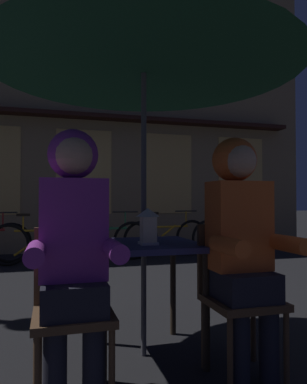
{
  "coord_description": "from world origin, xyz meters",
  "views": [
    {
      "loc": [
        -0.59,
        -2.35,
        1.02
      ],
      "look_at": [
        0.0,
        -0.24,
        1.07
      ],
      "focal_mm": 34.13,
      "sensor_mm": 36.0,
      "label": 1
    }
  ],
  "objects_px": {
    "bicycle_furthest": "(228,236)",
    "chair_left": "(73,301)",
    "chair_right": "(236,289)",
    "person_right_hooded": "(241,230)",
    "lantern": "(148,225)",
    "bicycle_fifth": "(167,238)",
    "patio_umbrella": "(144,45)",
    "bicycle_third": "(42,243)",
    "cafe_table": "(144,258)",
    "bicycle_fourth": "(102,240)",
    "person_left_hooded": "(74,234)"
  },
  "relations": [
    {
      "from": "lantern",
      "to": "bicycle_third",
      "type": "relative_size",
      "value": 0.14
    },
    {
      "from": "chair_left",
      "to": "bicycle_fifth",
      "type": "bearing_deg",
      "value": 66.12
    },
    {
      "from": "chair_right",
      "to": "person_left_hooded",
      "type": "xyz_separation_m",
      "value": [
        -0.96,
        -0.06,
        0.36
      ]
    },
    {
      "from": "patio_umbrella",
      "to": "bicycle_third",
      "type": "xyz_separation_m",
      "value": [
        -0.73,
        3.75,
        -1.71
      ]
    },
    {
      "from": "chair_right",
      "to": "bicycle_furthest",
      "type": "relative_size",
      "value": 0.53
    },
    {
      "from": "patio_umbrella",
      "to": "bicycle_third",
      "type": "distance_m",
      "value": 4.18
    },
    {
      "from": "patio_umbrella",
      "to": "chair_right",
      "type": "height_order",
      "value": "patio_umbrella"
    },
    {
      "from": "bicycle_fourth",
      "to": "person_right_hooded",
      "type": "bearing_deg",
      "value": -86.94
    },
    {
      "from": "patio_umbrella",
      "to": "chair_right",
      "type": "bearing_deg",
      "value": -37.55
    },
    {
      "from": "person_left_hooded",
      "to": "bicycle_fourth",
      "type": "height_order",
      "value": "person_left_hooded"
    },
    {
      "from": "cafe_table",
      "to": "bicycle_fourth",
      "type": "bearing_deg",
      "value": 86.27
    },
    {
      "from": "person_left_hooded",
      "to": "bicycle_furthest",
      "type": "relative_size",
      "value": 0.85
    },
    {
      "from": "bicycle_third",
      "to": "chair_right",
      "type": "bearing_deg",
      "value": -73.62
    },
    {
      "from": "chair_left",
      "to": "bicycle_furthest",
      "type": "xyz_separation_m",
      "value": [
        3.14,
        4.35,
        -0.14
      ]
    },
    {
      "from": "cafe_table",
      "to": "bicycle_third",
      "type": "relative_size",
      "value": 0.44
    },
    {
      "from": "person_right_hooded",
      "to": "bicycle_fifth",
      "type": "bearing_deg",
      "value": 77.65
    },
    {
      "from": "chair_left",
      "to": "person_right_hooded",
      "type": "bearing_deg",
      "value": -3.39
    },
    {
      "from": "cafe_table",
      "to": "patio_umbrella",
      "type": "height_order",
      "value": "patio_umbrella"
    },
    {
      "from": "lantern",
      "to": "chair_left",
      "type": "xyz_separation_m",
      "value": [
        -0.48,
        -0.25,
        -0.37
      ]
    },
    {
      "from": "patio_umbrella",
      "to": "chair_right",
      "type": "xyz_separation_m",
      "value": [
        0.48,
        -0.37,
        -1.57
      ]
    },
    {
      "from": "patio_umbrella",
      "to": "bicycle_fourth",
      "type": "distance_m",
      "value": 4.22
    },
    {
      "from": "chair_left",
      "to": "cafe_table",
      "type": "bearing_deg",
      "value": 37.55
    },
    {
      "from": "patio_umbrella",
      "to": "bicycle_fourth",
      "type": "bearing_deg",
      "value": 86.27
    },
    {
      "from": "bicycle_third",
      "to": "person_right_hooded",
      "type": "bearing_deg",
      "value": -73.83
    },
    {
      "from": "person_left_hooded",
      "to": "bicycle_fifth",
      "type": "xyz_separation_m",
      "value": [
        1.92,
        4.4,
        -0.5
      ]
    },
    {
      "from": "patio_umbrella",
      "to": "lantern",
      "type": "relative_size",
      "value": 10.0
    },
    {
      "from": "bicycle_furthest",
      "to": "chair_left",
      "type": "bearing_deg",
      "value": -125.82
    },
    {
      "from": "person_left_hooded",
      "to": "bicycle_fifth",
      "type": "height_order",
      "value": "person_left_hooded"
    },
    {
      "from": "bicycle_fifth",
      "to": "person_right_hooded",
      "type": "bearing_deg",
      "value": -102.35
    },
    {
      "from": "chair_right",
      "to": "bicycle_furthest",
      "type": "distance_m",
      "value": 4.87
    },
    {
      "from": "lantern",
      "to": "chair_left",
      "type": "height_order",
      "value": "lantern"
    },
    {
      "from": "bicycle_third",
      "to": "cafe_table",
      "type": "bearing_deg",
      "value": -78.98
    },
    {
      "from": "bicycle_third",
      "to": "bicycle_furthest",
      "type": "bearing_deg",
      "value": 4.02
    },
    {
      "from": "cafe_table",
      "to": "bicycle_furthest",
      "type": "relative_size",
      "value": 0.45
    },
    {
      "from": "patio_umbrella",
      "to": "lantern",
      "type": "xyz_separation_m",
      "value": [
        -0.0,
        -0.12,
        -1.2
      ]
    },
    {
      "from": "chair_right",
      "to": "bicycle_third",
      "type": "height_order",
      "value": "chair_right"
    },
    {
      "from": "patio_umbrella",
      "to": "bicycle_third",
      "type": "bearing_deg",
      "value": 101.02
    },
    {
      "from": "chair_left",
      "to": "bicycle_furthest",
      "type": "height_order",
      "value": "chair_left"
    },
    {
      "from": "patio_umbrella",
      "to": "bicycle_fifth",
      "type": "bearing_deg",
      "value": 70.05
    },
    {
      "from": "bicycle_furthest",
      "to": "bicycle_fourth",
      "type": "bearing_deg",
      "value": -176.88
    },
    {
      "from": "bicycle_fifth",
      "to": "bicycle_furthest",
      "type": "distance_m",
      "value": 1.22
    },
    {
      "from": "chair_right",
      "to": "bicycle_fifth",
      "type": "height_order",
      "value": "chair_right"
    },
    {
      "from": "lantern",
      "to": "bicycle_fifth",
      "type": "height_order",
      "value": "lantern"
    },
    {
      "from": "lantern",
      "to": "person_left_hooded",
      "type": "bearing_deg",
      "value": -147.11
    },
    {
      "from": "chair_right",
      "to": "bicycle_fifth",
      "type": "relative_size",
      "value": 0.52
    },
    {
      "from": "person_left_hooded",
      "to": "lantern",
      "type": "bearing_deg",
      "value": 32.89
    },
    {
      "from": "chair_left",
      "to": "chair_right",
      "type": "xyz_separation_m",
      "value": [
        0.96,
        0.0,
        0.0
      ]
    },
    {
      "from": "person_left_hooded",
      "to": "bicycle_furthest",
      "type": "xyz_separation_m",
      "value": [
        3.14,
        4.41,
        -0.5
      ]
    },
    {
      "from": "lantern",
      "to": "chair_right",
      "type": "relative_size",
      "value": 0.27
    },
    {
      "from": "bicycle_fourth",
      "to": "bicycle_furthest",
      "type": "relative_size",
      "value": 1.02
    }
  ]
}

